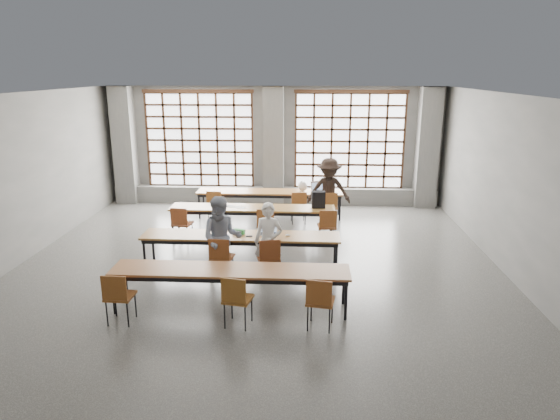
% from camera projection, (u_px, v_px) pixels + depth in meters
% --- Properties ---
extents(floor, '(11.00, 11.00, 0.00)m').
position_uv_depth(floor, '(257.00, 269.00, 10.24)').
color(floor, '#484846').
rests_on(floor, ground).
extents(ceiling, '(11.00, 11.00, 0.00)m').
position_uv_depth(ceiling, '(254.00, 95.00, 9.29)').
color(ceiling, silver).
rests_on(ceiling, floor).
extents(wall_back, '(10.00, 0.00, 10.00)m').
position_uv_depth(wall_back, '(274.00, 145.00, 15.05)').
color(wall_back, '#5D5D5A').
rests_on(wall_back, floor).
extents(wall_front, '(10.00, 0.00, 10.00)m').
position_uv_depth(wall_front, '(192.00, 323.00, 4.48)').
color(wall_front, '#5D5D5A').
rests_on(wall_front, floor).
extents(wall_left, '(0.00, 11.00, 11.00)m').
position_uv_depth(wall_left, '(8.00, 183.00, 10.03)').
color(wall_left, '#5D5D5A').
rests_on(wall_left, floor).
extents(wall_right, '(0.00, 11.00, 11.00)m').
position_uv_depth(wall_right, '(516.00, 189.00, 9.50)').
color(wall_right, '#5D5D5A').
rests_on(wall_right, floor).
extents(column_left, '(0.60, 0.55, 3.50)m').
position_uv_depth(column_left, '(125.00, 146.00, 15.02)').
color(column_left, '#5B5B59').
rests_on(column_left, floor).
extents(column_mid, '(0.60, 0.55, 3.50)m').
position_uv_depth(column_mid, '(274.00, 147.00, 14.78)').
color(column_mid, '#5B5B59').
rests_on(column_mid, floor).
extents(column_right, '(0.60, 0.55, 3.50)m').
position_uv_depth(column_right, '(427.00, 148.00, 14.54)').
color(column_right, '#5B5B59').
rests_on(column_right, floor).
extents(window_left, '(3.32, 0.12, 3.00)m').
position_uv_depth(window_left, '(200.00, 140.00, 15.06)').
color(window_left, white).
rests_on(window_left, wall_back).
extents(window_right, '(3.32, 0.12, 3.00)m').
position_uv_depth(window_right, '(349.00, 141.00, 14.81)').
color(window_right, white).
rests_on(window_right, wall_back).
extents(sill_ledge, '(9.80, 0.35, 0.50)m').
position_uv_depth(sill_ledge, '(274.00, 195.00, 15.26)').
color(sill_ledge, '#5B5B59').
rests_on(sill_ledge, floor).
extents(desk_row_a, '(4.00, 0.70, 0.73)m').
position_uv_depth(desk_row_a, '(270.00, 193.00, 13.75)').
color(desk_row_a, brown).
rests_on(desk_row_a, floor).
extents(desk_row_b, '(4.00, 0.70, 0.73)m').
position_uv_depth(desk_row_b, '(252.00, 210.00, 12.14)').
color(desk_row_b, brown).
rests_on(desk_row_b, floor).
extents(desk_row_c, '(4.00, 0.70, 0.73)m').
position_uv_depth(desk_row_c, '(241.00, 238.00, 10.10)').
color(desk_row_c, brown).
rests_on(desk_row_c, floor).
extents(desk_row_d, '(4.00, 0.70, 0.73)m').
position_uv_depth(desk_row_d, '(230.00, 273.00, 8.36)').
color(desk_row_d, brown).
rests_on(desk_row_d, floor).
extents(chair_back_left, '(0.46, 0.47, 0.88)m').
position_uv_depth(chair_back_left, '(215.00, 203.00, 13.25)').
color(chair_back_left, brown).
rests_on(chair_back_left, floor).
extents(chair_back_mid, '(0.47, 0.47, 0.88)m').
position_uv_depth(chair_back_mid, '(299.00, 204.00, 13.13)').
color(chair_back_mid, brown).
rests_on(chair_back_mid, floor).
extents(chair_back_right, '(0.47, 0.47, 0.88)m').
position_uv_depth(chair_back_right, '(329.00, 205.00, 13.09)').
color(chair_back_right, brown).
rests_on(chair_back_right, floor).
extents(chair_mid_left, '(0.47, 0.47, 0.88)m').
position_uv_depth(chair_mid_left, '(181.00, 221.00, 11.65)').
color(chair_mid_left, maroon).
rests_on(chair_mid_left, floor).
extents(chair_mid_centre, '(0.46, 0.46, 0.88)m').
position_uv_depth(chair_mid_centre, '(266.00, 223.00, 11.55)').
color(chair_mid_centre, brown).
rests_on(chair_mid_centre, floor).
extents(chair_mid_right, '(0.44, 0.45, 0.88)m').
position_uv_depth(chair_mid_right, '(327.00, 224.00, 11.47)').
color(chair_mid_right, brown).
rests_on(chair_mid_right, floor).
extents(chair_front_left, '(0.46, 0.46, 0.88)m').
position_uv_depth(chair_front_left, '(221.00, 254.00, 9.54)').
color(chair_front_left, brown).
rests_on(chair_front_left, floor).
extents(chair_front_right, '(0.51, 0.51, 0.88)m').
position_uv_depth(chair_front_right, '(269.00, 255.00, 9.49)').
color(chair_front_right, '#672F14').
rests_on(chair_front_right, floor).
extents(chair_near_left, '(0.43, 0.44, 0.88)m').
position_uv_depth(chair_near_left, '(118.00, 293.00, 7.88)').
color(chair_near_left, brown).
rests_on(chair_near_left, floor).
extents(chair_near_mid, '(0.49, 0.50, 0.88)m').
position_uv_depth(chair_near_mid, '(236.00, 296.00, 7.78)').
color(chair_near_mid, brown).
rests_on(chair_near_mid, floor).
extents(chair_near_right, '(0.48, 0.49, 0.88)m').
position_uv_depth(chair_near_right, '(320.00, 298.00, 7.71)').
color(chair_near_right, brown).
rests_on(chair_near_right, floor).
extents(student_male, '(0.62, 0.46, 1.53)m').
position_uv_depth(student_male, '(268.00, 242.00, 9.56)').
color(student_male, silver).
rests_on(student_male, floor).
extents(student_female, '(0.84, 0.68, 1.64)m').
position_uv_depth(student_female, '(222.00, 238.00, 9.59)').
color(student_female, '#18284A').
rests_on(student_female, floor).
extents(student_back, '(1.14, 0.67, 1.74)m').
position_uv_depth(student_back, '(329.00, 191.00, 13.13)').
color(student_back, black).
rests_on(student_back, floor).
extents(laptop_front, '(0.36, 0.31, 0.26)m').
position_uv_depth(laptop_front, '(268.00, 231.00, 10.14)').
color(laptop_front, silver).
rests_on(laptop_front, desk_row_c).
extents(laptop_back, '(0.44, 0.41, 0.26)m').
position_uv_depth(laptop_back, '(318.00, 189.00, 13.74)').
color(laptop_back, '#ACACB1').
rests_on(laptop_back, desk_row_a).
extents(mouse, '(0.11, 0.09, 0.04)m').
position_uv_depth(mouse, '(288.00, 235.00, 10.00)').
color(mouse, white).
rests_on(mouse, desk_row_c).
extents(green_box, '(0.27, 0.17, 0.09)m').
position_uv_depth(green_box, '(239.00, 231.00, 10.15)').
color(green_box, green).
rests_on(green_box, desk_row_c).
extents(phone, '(0.14, 0.07, 0.01)m').
position_uv_depth(phone, '(249.00, 236.00, 9.97)').
color(phone, black).
rests_on(phone, desk_row_c).
extents(paper_sheet_a, '(0.32, 0.24, 0.00)m').
position_uv_depth(paper_sheet_a, '(228.00, 206.00, 12.20)').
color(paper_sheet_a, silver).
rests_on(paper_sheet_a, desk_row_b).
extents(paper_sheet_b, '(0.35, 0.30, 0.00)m').
position_uv_depth(paper_sheet_b, '(240.00, 207.00, 12.09)').
color(paper_sheet_b, white).
rests_on(paper_sheet_b, desk_row_b).
extents(backpack, '(0.34, 0.23, 0.40)m').
position_uv_depth(backpack, '(318.00, 200.00, 12.03)').
color(backpack, black).
rests_on(backpack, desk_row_b).
extents(plastic_bag, '(0.29, 0.25, 0.29)m').
position_uv_depth(plastic_bag, '(303.00, 186.00, 13.69)').
color(plastic_bag, white).
rests_on(plastic_bag, desk_row_a).
extents(red_pouch, '(0.21, 0.10, 0.06)m').
position_uv_depth(red_pouch, '(120.00, 293.00, 7.97)').
color(red_pouch, maroon).
rests_on(red_pouch, chair_near_left).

